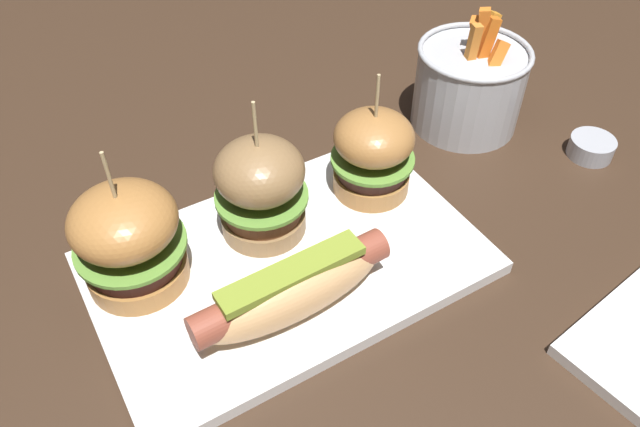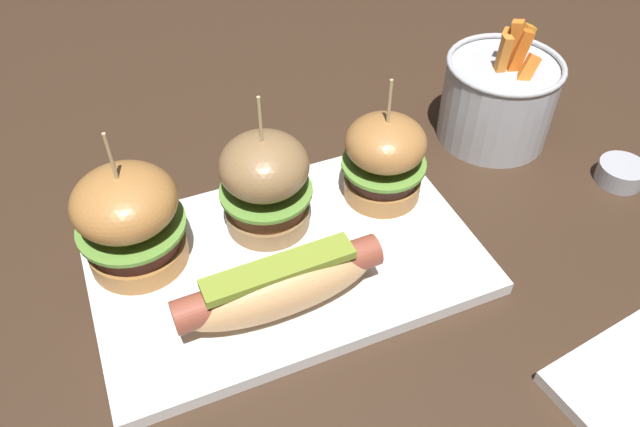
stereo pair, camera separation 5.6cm
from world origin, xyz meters
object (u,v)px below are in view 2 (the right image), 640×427
(slider_center, at_px, (262,184))
(slider_right, at_px, (384,158))
(platter_main, at_px, (285,259))
(fries_bucket, at_px, (498,98))
(sauce_ramekin, at_px, (621,172))
(hot_dog, at_px, (280,285))
(slider_left, at_px, (130,219))

(slider_center, height_order, slider_right, slider_center)
(platter_main, xyz_separation_m, fries_bucket, (0.29, 0.10, 0.04))
(slider_center, distance_m, sauce_ramekin, 0.39)
(sauce_ramekin, bearing_deg, slider_right, 164.92)
(platter_main, xyz_separation_m, sauce_ramekin, (0.37, -0.03, 0.00))
(hot_dog, bearing_deg, slider_right, 33.51)
(slider_left, xyz_separation_m, fries_bucket, (0.41, 0.05, -0.01))
(platter_main, height_order, sauce_ramekin, sauce_ramekin)
(sauce_ramekin, bearing_deg, fries_bucket, 123.74)
(sauce_ramekin, bearing_deg, platter_main, 175.92)
(platter_main, bearing_deg, slider_center, 93.90)
(hot_dog, distance_m, fries_bucket, 0.35)
(slider_left, xyz_separation_m, sauce_ramekin, (0.50, -0.07, -0.05))
(fries_bucket, bearing_deg, slider_left, -173.42)
(slider_right, bearing_deg, platter_main, -161.01)
(platter_main, bearing_deg, sauce_ramekin, -4.08)
(hot_dog, xyz_separation_m, slider_left, (-0.10, 0.10, 0.02))
(slider_center, bearing_deg, platter_main, -86.10)
(sauce_ramekin, bearing_deg, slider_center, 168.97)
(slider_left, relative_size, fries_bucket, 1.02)
(hot_dog, relative_size, slider_center, 1.25)
(slider_center, height_order, sauce_ramekin, slider_center)
(slider_center, height_order, fries_bucket, slider_center)
(slider_center, bearing_deg, slider_left, 179.54)
(platter_main, distance_m, hot_dog, 0.07)
(fries_bucket, bearing_deg, sauce_ramekin, -56.26)
(slider_right, height_order, fries_bucket, slider_right)
(slider_right, xyz_separation_m, fries_bucket, (0.17, 0.05, -0.01))
(fries_bucket, relative_size, sauce_ramekin, 2.84)
(platter_main, relative_size, fries_bucket, 2.49)
(platter_main, xyz_separation_m, hot_dog, (-0.02, -0.05, 0.04))
(slider_center, bearing_deg, sauce_ramekin, -11.03)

